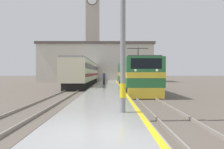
% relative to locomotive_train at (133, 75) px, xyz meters
% --- Properties ---
extents(ground_plane, '(200.00, 200.00, 0.00)m').
position_rel_locomotive_train_xyz_m(ground_plane, '(-3.09, 10.13, -1.77)').
color(ground_plane, '#60564C').
extents(platform, '(3.50, 140.00, 0.41)m').
position_rel_locomotive_train_xyz_m(platform, '(-3.08, 5.13, -1.57)').
color(platform, '#999999').
rests_on(platform, ground).
extents(rail_track_near, '(2.84, 140.00, 0.16)m').
position_rel_locomotive_train_xyz_m(rail_track_near, '(0.00, 5.13, -1.74)').
color(rail_track_near, '#60564C').
rests_on(rail_track_near, ground).
extents(rail_track_far, '(2.83, 140.00, 0.16)m').
position_rel_locomotive_train_xyz_m(rail_track_far, '(-6.78, 5.13, -1.74)').
color(rail_track_far, '#60564C').
rests_on(rail_track_far, ground).
extents(locomotive_train, '(2.92, 19.80, 4.41)m').
position_rel_locomotive_train_xyz_m(locomotive_train, '(0.00, 0.00, 0.00)').
color(locomotive_train, black).
rests_on(locomotive_train, ground).
extents(passenger_train, '(2.92, 36.41, 3.84)m').
position_rel_locomotive_train_xyz_m(passenger_train, '(-6.78, 15.08, 0.31)').
color(passenger_train, black).
rests_on(passenger_train, ground).
extents(catenary_mast, '(2.46, 0.24, 8.92)m').
position_rel_locomotive_train_xyz_m(catenary_mast, '(-2.06, -16.99, 3.15)').
color(catenary_mast, gray).
rests_on(catenary_mast, platform).
extents(person_on_platform, '(0.34, 0.34, 1.76)m').
position_rel_locomotive_train_xyz_m(person_on_platform, '(-3.51, 3.29, -0.44)').
color(person_on_platform, '#23232D').
rests_on(person_on_platform, platform).
extents(clock_tower, '(4.51, 4.51, 27.61)m').
position_rel_locomotive_train_xyz_m(clock_tower, '(-7.59, 35.41, 12.82)').
color(clock_tower, '#ADA393').
rests_on(clock_tower, ground).
extents(station_building, '(25.18, 8.97, 8.55)m').
position_rel_locomotive_train_xyz_m(station_building, '(-5.84, 23.65, 2.53)').
color(station_building, beige).
rests_on(station_building, ground).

